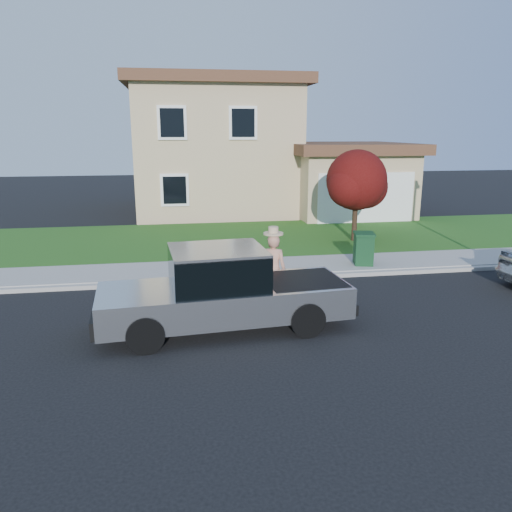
{
  "coord_description": "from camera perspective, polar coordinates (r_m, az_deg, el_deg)",
  "views": [
    {
      "loc": [
        -2.2,
        -10.87,
        4.27
      ],
      "look_at": [
        -0.24,
        1.14,
        1.2
      ],
      "focal_mm": 35.0,
      "sensor_mm": 36.0,
      "label": 1
    }
  ],
  "objects": [
    {
      "name": "curb",
      "position": [
        14.75,
        3.67,
        -2.45
      ],
      "size": [
        40.0,
        0.2,
        0.12
      ],
      "primitive_type": "cube",
      "color": "gray",
      "rests_on": "ground"
    },
    {
      "name": "lawn",
      "position": [
        20.08,
        0.12,
        2.04
      ],
      "size": [
        40.0,
        7.0,
        0.1
      ],
      "primitive_type": "cube",
      "color": "#1B4F16",
      "rests_on": "ground"
    },
    {
      "name": "ornamental_tree",
      "position": [
        19.53,
        11.5,
        8.18
      ],
      "size": [
        2.54,
        2.29,
        3.49
      ],
      "color": "black",
      "rests_on": "lawn"
    },
    {
      "name": "house",
      "position": [
        27.5,
        -1.95,
        11.87
      ],
      "size": [
        14.0,
        11.3,
        6.85
      ],
      "color": "tan",
      "rests_on": "ground"
    },
    {
      "name": "sidewalk",
      "position": [
        15.78,
        2.79,
        -1.27
      ],
      "size": [
        40.0,
        2.0,
        0.15
      ],
      "primitive_type": "cube",
      "color": "gray",
      "rests_on": "ground"
    },
    {
      "name": "trash_bin",
      "position": [
        16.08,
        12.19,
        0.87
      ],
      "size": [
        0.76,
        0.83,
        1.01
      ],
      "rotation": [
        0.0,
        0.0,
        -0.22
      ],
      "color": "#0E3619",
      "rests_on": "sidewalk"
    },
    {
      "name": "ground",
      "position": [
        11.89,
        2.06,
        -6.9
      ],
      "size": [
        80.0,
        80.0,
        0.0
      ],
      "primitive_type": "plane",
      "color": "black",
      "rests_on": "ground"
    },
    {
      "name": "pickup_truck",
      "position": [
        10.94,
        -3.75,
        -4.08
      ],
      "size": [
        5.69,
        2.35,
        1.83
      ],
      "rotation": [
        0.0,
        0.0,
        0.08
      ],
      "color": "black",
      "rests_on": "ground"
    },
    {
      "name": "woman",
      "position": [
        12.36,
        1.96,
        -1.44
      ],
      "size": [
        0.78,
        0.66,
        2.0
      ],
      "rotation": [
        0.0,
        0.0,
        2.74
      ],
      "color": "tan",
      "rests_on": "ground"
    }
  ]
}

